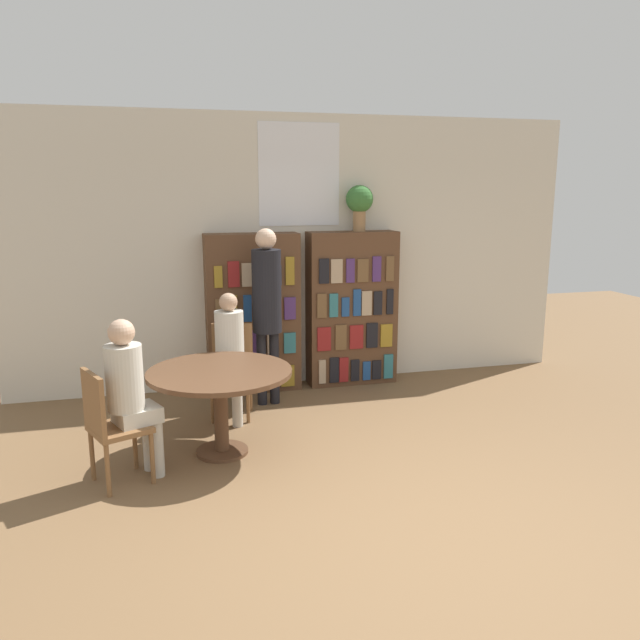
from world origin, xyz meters
name	(u,v)px	position (x,y,z in m)	size (l,w,h in m)	color
ground_plane	(414,532)	(0.00, 0.00, 0.00)	(16.00, 16.00, 0.00)	brown
wall_back	(299,252)	(0.00, 3.40, 1.51)	(6.40, 0.07, 3.00)	beige
bookshelf_left	(253,314)	(-0.56, 3.20, 0.86)	(1.01, 0.34, 1.74)	brown
bookshelf_right	(352,309)	(0.56, 3.20, 0.86)	(1.01, 0.34, 1.74)	brown
flower_vase	(359,202)	(0.64, 3.21, 2.06)	(0.30, 0.30, 0.50)	#997047
reading_table	(220,384)	(-1.09, 1.57, 0.61)	(1.20, 1.20, 0.73)	brown
chair_near_camera	(109,422)	(-1.95, 1.20, 0.51)	(0.53, 0.53, 0.90)	brown
chair_left_side	(232,365)	(-0.89, 2.49, 0.51)	(0.48, 0.48, 0.90)	brown
seated_reader_left	(229,349)	(-0.93, 2.31, 0.71)	(0.34, 0.40, 1.25)	beige
seated_reader_right	(130,388)	(-1.79, 1.27, 0.73)	(0.41, 0.38, 1.27)	beige
librarian_standing	(267,298)	(-0.49, 2.70, 1.12)	(0.30, 0.57, 1.82)	black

